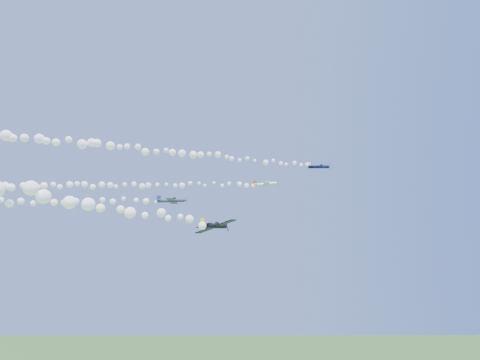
{
  "coord_description": "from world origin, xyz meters",
  "views": [
    {
      "loc": [
        6.82,
        -84.63,
        25.75
      ],
      "look_at": [
        6.88,
        -3.84,
        46.42
      ],
      "focal_mm": 30.0,
      "sensor_mm": 36.0,
      "label": 1
    }
  ],
  "objects_px": {
    "plane_navy": "(319,167)",
    "plane_grey": "(172,200)",
    "plane_white": "(266,184)",
    "plane_black": "(215,226)"
  },
  "relations": [
    {
      "from": "plane_navy",
      "to": "plane_grey",
      "type": "relative_size",
      "value": 1.01
    },
    {
      "from": "plane_white",
      "to": "plane_black",
      "type": "height_order",
      "value": "plane_white"
    },
    {
      "from": "plane_white",
      "to": "plane_black",
      "type": "relative_size",
      "value": 0.97
    },
    {
      "from": "plane_white",
      "to": "plane_grey",
      "type": "height_order",
      "value": "plane_white"
    },
    {
      "from": "plane_white",
      "to": "plane_navy",
      "type": "distance_m",
      "value": 14.7
    },
    {
      "from": "plane_navy",
      "to": "plane_black",
      "type": "xyz_separation_m",
      "value": [
        -23.21,
        -27.03,
        -17.98
      ]
    },
    {
      "from": "plane_white",
      "to": "plane_navy",
      "type": "bearing_deg",
      "value": -31.33
    },
    {
      "from": "plane_navy",
      "to": "plane_white",
      "type": "bearing_deg",
      "value": 129.42
    },
    {
      "from": "plane_white",
      "to": "plane_navy",
      "type": "height_order",
      "value": "plane_navy"
    },
    {
      "from": "plane_navy",
      "to": "plane_grey",
      "type": "xyz_separation_m",
      "value": [
        -32.6,
        -14.67,
        -11.24
      ]
    }
  ]
}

